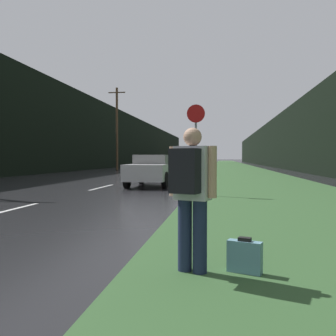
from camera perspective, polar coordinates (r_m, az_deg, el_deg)
The scene contains 14 objects.
grass_verge at distance 39.65m, azimuth 11.22°, elevation -0.22°, with size 6.00×240.00×0.02m, color #33562D.
lane_stripe_b at distance 9.36m, azimuth -24.76°, elevation -6.33°, with size 0.12×3.00×0.01m, color silver.
lane_stripe_c at distance 15.65m, azimuth -10.56°, elevation -3.05°, with size 0.12×3.00×0.01m, color silver.
lane_stripe_d at distance 22.37m, azimuth -4.70°, elevation -1.63°, with size 0.12×3.00×0.01m, color silver.
lane_stripe_e at distance 29.22m, azimuth -1.57°, elevation -0.86°, with size 0.12×3.00×0.01m, color silver.
treeline_far_side at distance 51.90m, azimuth -8.47°, elevation 4.66°, with size 2.00×140.00×8.05m, color black.
treeline_near_side at distance 50.25m, azimuth 17.56°, elevation 3.86°, with size 2.00×140.00×6.58m, color black.
utility_pole_far at distance 38.00m, azimuth -8.19°, elevation 6.42°, with size 1.80×0.24×8.64m.
stop_sign at distance 12.00m, azimuth 4.48°, elevation 4.19°, with size 0.61×0.07×3.07m.
hitchhiker_with_backpack at distance 3.88m, azimuth 3.70°, elevation -3.55°, with size 0.53×0.48×1.60m.
suitcase at distance 4.09m, azimuth 12.18°, elevation -13.81°, with size 0.39×0.24×0.41m.
car_passing_near at distance 16.21m, azimuth -2.54°, elevation -0.27°, with size 1.82×4.43×1.41m.
car_passing_far at distance 26.32m, azimuth 1.72°, elevation 0.48°, with size 1.95×4.60×1.42m.
delivery_truck at distance 86.91m, azimuth 3.80°, elevation 2.07°, with size 2.43×7.72×3.66m.
Camera 1 is at (5.09, 0.42, 1.28)m, focal length 38.00 mm.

